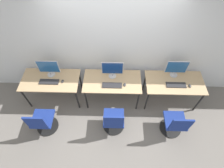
% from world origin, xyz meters
% --- Properties ---
extents(ground_plane, '(20.00, 20.00, 0.00)m').
position_xyz_m(ground_plane, '(0.00, 0.00, 0.00)').
color(ground_plane, slate).
extents(wall_back, '(12.00, 0.05, 2.80)m').
position_xyz_m(wall_back, '(0.00, 0.79, 1.40)').
color(wall_back, silver).
rests_on(wall_back, ground_plane).
extents(desk_left, '(1.30, 0.66, 0.74)m').
position_xyz_m(desk_left, '(-1.40, 0.33, 0.66)').
color(desk_left, tan).
rests_on(desk_left, ground_plane).
extents(monitor_left, '(0.47, 0.17, 0.44)m').
position_xyz_m(monitor_left, '(-1.40, 0.48, 0.97)').
color(monitor_left, '#B2B2B7').
rests_on(monitor_left, desk_left).
extents(keyboard_left, '(0.43, 0.15, 0.02)m').
position_xyz_m(keyboard_left, '(-1.40, 0.26, 0.75)').
color(keyboard_left, '#262628').
rests_on(keyboard_left, desk_left).
extents(mouse_left, '(0.06, 0.09, 0.03)m').
position_xyz_m(mouse_left, '(-1.10, 0.28, 0.75)').
color(mouse_left, '#333333').
rests_on(mouse_left, desk_left).
extents(office_chair_left, '(0.48, 0.48, 0.87)m').
position_xyz_m(office_chair_left, '(-1.47, -0.52, 0.35)').
color(office_chair_left, black).
rests_on(office_chair_left, ground_plane).
extents(desk_center, '(1.30, 0.66, 0.74)m').
position_xyz_m(desk_center, '(0.00, 0.33, 0.66)').
color(desk_center, tan).
rests_on(desk_center, ground_plane).
extents(monitor_center, '(0.47, 0.17, 0.44)m').
position_xyz_m(monitor_center, '(0.00, 0.48, 0.97)').
color(monitor_center, '#B2B2B7').
rests_on(monitor_center, desk_center).
extents(keyboard_center, '(0.43, 0.15, 0.02)m').
position_xyz_m(keyboard_center, '(0.00, 0.20, 0.75)').
color(keyboard_center, '#262628').
rests_on(keyboard_center, desk_center).
extents(mouse_center, '(0.06, 0.09, 0.03)m').
position_xyz_m(mouse_center, '(0.28, 0.22, 0.75)').
color(mouse_center, '#333333').
rests_on(mouse_center, desk_center).
extents(office_chair_center, '(0.48, 0.48, 0.87)m').
position_xyz_m(office_chair_center, '(0.05, -0.47, 0.35)').
color(office_chair_center, black).
rests_on(office_chair_center, ground_plane).
extents(desk_right, '(1.30, 0.66, 0.74)m').
position_xyz_m(desk_right, '(1.40, 0.33, 0.66)').
color(desk_right, tan).
rests_on(desk_right, ground_plane).
extents(monitor_right, '(0.47, 0.17, 0.44)m').
position_xyz_m(monitor_right, '(1.40, 0.54, 0.97)').
color(monitor_right, '#B2B2B7').
rests_on(monitor_right, desk_right).
extents(keyboard_right, '(0.43, 0.15, 0.02)m').
position_xyz_m(keyboard_right, '(1.40, 0.24, 0.75)').
color(keyboard_right, '#262628').
rests_on(keyboard_right, desk_right).
extents(mouse_right, '(0.06, 0.09, 0.03)m').
position_xyz_m(mouse_right, '(1.70, 0.22, 0.75)').
color(mouse_right, '#333333').
rests_on(mouse_right, desk_right).
extents(office_chair_right, '(0.48, 0.48, 0.87)m').
position_xyz_m(office_chair_right, '(1.35, -0.50, 0.35)').
color(office_chair_right, black).
rests_on(office_chair_right, ground_plane).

